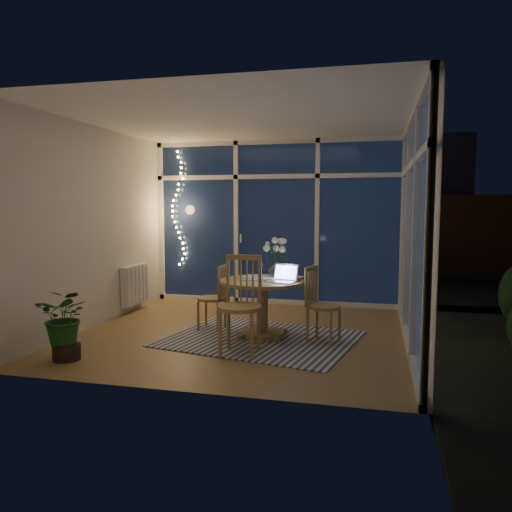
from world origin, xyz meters
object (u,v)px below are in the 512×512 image
Objects in this scene: chair_right at (324,305)px; chair_front at (240,305)px; flower_vase at (277,269)px; chair_left at (212,297)px; laptop at (282,273)px; potted_plant at (65,323)px; dining_table at (263,309)px.

chair_right is 0.84× the size of chair_front.
chair_left is at bearing -175.71° from flower_vase.
flower_vase is (0.83, 0.06, 0.38)m from chair_left.
chair_front reaches higher than laptop.
flower_vase reaches higher than potted_plant.
chair_left reaches higher than dining_table.
dining_table is 0.54m from laptop.
flower_vase is at bearing 124.93° from laptop.
chair_front reaches higher than potted_plant.
potted_plant is at bearing -142.69° from dining_table.
chair_front is at bearing 144.81° from chair_right.
flower_vase reaches higher than chair_left.
chair_left is 2.74× the size of laptop.
dining_table is at bearing 82.51° from chair_front.
potted_plant is at bearing -31.28° from chair_left.
flower_vase reaches higher than chair_right.
chair_left is 0.94× the size of chair_right.
chair_front is 1.07m from flower_vase.
chair_right reaches higher than chair_left.
laptop is (0.97, -0.35, 0.39)m from chair_left.
laptop is (-0.48, -0.06, 0.36)m from chair_right.
chair_left is 0.79× the size of chair_front.
potted_plant is at bearing -139.26° from flower_vase.
chair_right is 2.92× the size of laptop.
flower_vase is at bearing 76.30° from chair_right.
potted_plant reaches higher than dining_table.
chair_left is 1.15m from chair_front.
dining_table is at bearing 75.97° from chair_left.
dining_table is at bearing 168.09° from laptop.
chair_front is (-0.08, -0.74, 0.18)m from dining_table.
chair_front is at bearing 36.24° from chair_left.
chair_right is at bearing -29.56° from flower_vase.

